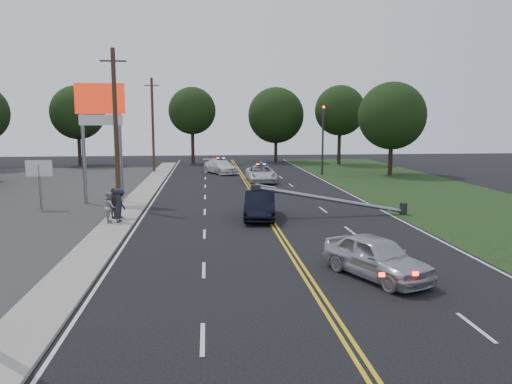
{
  "coord_description": "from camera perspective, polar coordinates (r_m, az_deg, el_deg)",
  "views": [
    {
      "loc": [
        -3.52,
        -20.25,
        5.6
      ],
      "look_at": [
        -0.88,
        6.57,
        1.7
      ],
      "focal_mm": 35.0,
      "sensor_mm": 36.0,
      "label": 1
    }
  ],
  "objects": [
    {
      "name": "traffic_signal",
      "position": [
        51.64,
        7.65,
        6.62
      ],
      "size": [
        0.28,
        0.41,
        7.05
      ],
      "color": "#2D2D30",
      "rests_on": "ground"
    },
    {
      "name": "utility_pole_mid",
      "position": [
        32.75,
        -15.74,
        7.03
      ],
      "size": [
        1.6,
        0.28,
        10.0
      ],
      "color": "#382619",
      "rests_on": "ground"
    },
    {
      "name": "emergency_b",
      "position": [
        52.6,
        -4.04,
        2.92
      ],
      "size": [
        4.1,
        5.54,
        1.49
      ],
      "primitive_type": "imported",
      "rotation": [
        0.0,
        0.0,
        0.45
      ],
      "color": "silver",
      "rests_on": "ground"
    },
    {
      "name": "bystander_d",
      "position": [
        29.03,
        -15.97,
        -1.23
      ],
      "size": [
        0.8,
        1.1,
        1.73
      ],
      "primitive_type": "imported",
      "rotation": [
        0.0,
        0.0,
        1.15
      ],
      "color": "#4F443F",
      "rests_on": "sidewalk"
    },
    {
      "name": "tree_5",
      "position": [
        65.78,
        -19.72,
        8.55
      ],
      "size": [
        6.6,
        6.6,
        9.81
      ],
      "color": "black",
      "rests_on": "ground"
    },
    {
      "name": "pylon_sign",
      "position": [
        34.96,
        -17.34,
        8.52
      ],
      "size": [
        3.2,
        0.35,
        8.0
      ],
      "color": "gray",
      "rests_on": "ground"
    },
    {
      "name": "tree_7",
      "position": [
        67.23,
        2.29,
        8.74
      ],
      "size": [
        7.43,
        7.43,
        9.93
      ],
      "color": "black",
      "rests_on": "ground"
    },
    {
      "name": "sidewalk",
      "position": [
        31.14,
        -14.56,
        -2.28
      ],
      "size": [
        1.8,
        70.0,
        0.12
      ],
      "primitive_type": "cube",
      "color": "gray",
      "rests_on": "ground"
    },
    {
      "name": "crashed_sedan",
      "position": [
        28.51,
        0.45,
        -1.47
      ],
      "size": [
        2.24,
        4.98,
        1.59
      ],
      "primitive_type": "imported",
      "rotation": [
        0.0,
        0.0,
        -0.12
      ],
      "color": "black",
      "rests_on": "ground"
    },
    {
      "name": "tree_9",
      "position": [
        52.85,
        15.29,
        8.39
      ],
      "size": [
        6.83,
        6.83,
        9.44
      ],
      "color": "black",
      "rests_on": "ground"
    },
    {
      "name": "emergency_a",
      "position": [
        45.25,
        0.58,
        2.07
      ],
      "size": [
        2.49,
        5.35,
        1.48
      ],
      "primitive_type": "imported",
      "rotation": [
        0.0,
        0.0,
        0.01
      ],
      "color": "silver",
      "rests_on": "ground"
    },
    {
      "name": "fallen_streetlight",
      "position": [
        29.66,
        9.51,
        -0.96
      ],
      "size": [
        9.36,
        0.44,
        1.91
      ],
      "color": "#2D2D30",
      "rests_on": "ground"
    },
    {
      "name": "bystander_a",
      "position": [
        27.92,
        -15.43,
        -1.46
      ],
      "size": [
        0.5,
        0.71,
        1.84
      ],
      "primitive_type": "imported",
      "rotation": [
        0.0,
        0.0,
        1.48
      ],
      "color": "#27272E",
      "rests_on": "sidewalk"
    },
    {
      "name": "utility_pole_far",
      "position": [
        54.55,
        -11.71,
        7.52
      ],
      "size": [
        1.6,
        0.28,
        10.0
      ],
      "color": "#382619",
      "rests_on": "ground"
    },
    {
      "name": "centerline_yellow",
      "position": [
        30.96,
        0.99,
        -2.17
      ],
      "size": [
        0.36,
        80.0,
        0.0
      ],
      "primitive_type": "cube",
      "color": "gold",
      "rests_on": "ground"
    },
    {
      "name": "ground",
      "position": [
        21.3,
        4.12,
        -7.03
      ],
      "size": [
        120.0,
        120.0,
        0.0
      ],
      "primitive_type": "plane",
      "color": "black",
      "rests_on": "ground"
    },
    {
      "name": "waiting_sedan",
      "position": [
        18.45,
        13.6,
        -7.22
      ],
      "size": [
        3.48,
        4.79,
        1.51
      ],
      "primitive_type": "imported",
      "rotation": [
        0.0,
        0.0,
        0.43
      ],
      "color": "#ABACB3",
      "rests_on": "ground"
    },
    {
      "name": "grass_verge",
      "position": [
        35.16,
        23.42,
        -1.61
      ],
      "size": [
        12.0,
        80.0,
        0.01
      ],
      "primitive_type": "cube",
      "color": "black",
      "rests_on": "ground"
    },
    {
      "name": "tree_6",
      "position": [
        65.32,
        -7.31,
        9.19
      ],
      "size": [
        6.06,
        6.06,
        9.81
      ],
      "color": "black",
      "rests_on": "ground"
    },
    {
      "name": "bystander_b",
      "position": [
        28.05,
        -16.34,
        -1.64
      ],
      "size": [
        0.79,
        0.93,
        1.67
      ],
      "primitive_type": "imported",
      "rotation": [
        0.0,
        0.0,
        1.79
      ],
      "color": "#A1A2A6",
      "rests_on": "sidewalk"
    },
    {
      "name": "small_sign",
      "position": [
        34.07,
        -23.53,
        2.05
      ],
      "size": [
        1.6,
        0.14,
        3.1
      ],
      "color": "gray",
      "rests_on": "ground"
    },
    {
      "name": "bystander_c",
      "position": [
        29.14,
        -15.21,
        -1.24
      ],
      "size": [
        1.06,
        1.24,
        1.66
      ],
      "primitive_type": "imported",
      "rotation": [
        0.0,
        0.0,
        2.07
      ],
      "color": "#1C2147",
      "rests_on": "sidewalk"
    },
    {
      "name": "tree_8",
      "position": [
        64.21,
        9.58,
        9.16
      ],
      "size": [
        6.31,
        6.31,
        9.93
      ],
      "color": "black",
      "rests_on": "ground"
    }
  ]
}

